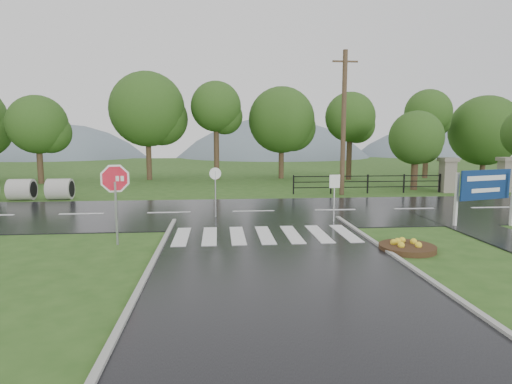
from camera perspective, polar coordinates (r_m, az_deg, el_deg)
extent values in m
plane|color=#2D531B|center=(10.88, 4.14, -12.04)|extent=(120.00, 120.00, 0.00)
cube|color=black|center=(20.51, -0.33, -2.68)|extent=(90.00, 8.00, 0.04)
cube|color=black|center=(17.78, 30.11, -5.32)|extent=(2.20, 11.00, 0.04)
cube|color=silver|center=(15.59, -9.88, -5.86)|extent=(0.50, 2.80, 0.02)
cube|color=silver|center=(15.54, -6.19, -5.83)|extent=(0.50, 2.80, 0.02)
cube|color=silver|center=(15.55, -2.48, -5.78)|extent=(0.50, 2.80, 0.02)
cube|color=silver|center=(15.63, 1.20, -5.71)|extent=(0.50, 2.80, 0.02)
cube|color=silver|center=(15.77, 4.83, -5.62)|extent=(0.50, 2.80, 0.02)
cube|color=silver|center=(15.97, 8.39, -5.51)|extent=(0.50, 2.80, 0.02)
cube|color=silver|center=(16.22, 11.84, -5.38)|extent=(0.50, 2.80, 0.02)
cube|color=#A3A39B|center=(7.37, -20.78, -22.65)|extent=(0.15, 24.00, 0.12)
cube|color=gray|center=(30.07, 24.15, 1.85)|extent=(0.80, 0.80, 2.00)
cube|color=#6B6659|center=(30.00, 24.27, 3.98)|extent=(1.00, 1.00, 0.24)
cube|color=gray|center=(32.22, 30.38, 1.81)|extent=(0.80, 0.80, 2.00)
cube|color=#6B6659|center=(32.14, 30.51, 3.79)|extent=(1.00, 1.00, 0.24)
cube|color=black|center=(27.95, 14.65, 0.64)|extent=(9.50, 0.05, 0.05)
cube|color=black|center=(27.92, 14.67, 1.36)|extent=(9.50, 0.05, 0.05)
cube|color=black|center=(27.88, 14.70, 2.07)|extent=(9.50, 0.05, 0.05)
cube|color=black|center=(26.71, 5.02, 0.98)|extent=(0.08, 0.08, 1.20)
cube|color=black|center=(29.87, 23.27, 1.09)|extent=(0.08, 0.08, 1.20)
sphere|color=slate|center=(81.62, -23.89, -5.87)|extent=(40.00, 40.00, 40.00)
sphere|color=slate|center=(78.58, 2.19, -7.89)|extent=(48.00, 48.00, 48.00)
sphere|color=slate|center=(85.66, 21.18, -4.13)|extent=(36.00, 36.00, 36.00)
cylinder|color=#9E9B93|center=(27.64, -28.78, 0.29)|extent=(1.30, 1.20, 1.20)
cylinder|color=#9E9B93|center=(26.86, -24.68, 0.35)|extent=(1.30, 1.20, 1.20)
cube|color=#939399|center=(14.96, -18.11, -2.76)|extent=(0.06, 0.06, 2.13)
cylinder|color=white|center=(14.81, -18.29, 1.72)|extent=(1.22, 0.42, 1.28)
cylinder|color=red|center=(14.80, -18.30, 1.71)|extent=(1.07, 0.37, 1.11)
cube|color=silver|center=(18.84, 25.14, -0.96)|extent=(0.14, 0.14, 2.18)
cube|color=navy|center=(19.40, 28.30, 0.86)|extent=(2.53, 0.80, 1.20)
cube|color=white|center=(19.35, 28.41, 1.65)|extent=(1.99, 0.59, 0.20)
cube|color=white|center=(19.40, 28.32, 0.21)|extent=(1.47, 0.44, 0.16)
cylinder|color=#332111|center=(14.56, 19.52, -7.03)|extent=(1.77, 1.77, 0.18)
cube|color=#939399|center=(18.14, 10.37, -1.10)|extent=(0.04, 0.04, 1.91)
cube|color=white|center=(18.02, 10.45, 1.41)|extent=(0.45, 0.05, 0.55)
cylinder|color=#939399|center=(18.95, -5.43, -0.36)|extent=(0.06, 0.06, 2.09)
cylinder|color=white|center=(18.82, -5.46, 2.47)|extent=(0.52, 0.12, 0.52)
cylinder|color=#473523|center=(26.73, 11.59, 8.90)|extent=(0.29, 0.29, 8.69)
cube|color=brown|center=(27.08, 11.81, 16.68)|extent=(1.55, 0.13, 0.10)
cylinder|color=#3D2B1C|center=(30.68, 20.39, 2.99)|extent=(0.42, 0.42, 2.91)
sphere|color=#244916|center=(30.60, 20.56, 6.80)|extent=(3.57, 3.57, 3.57)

